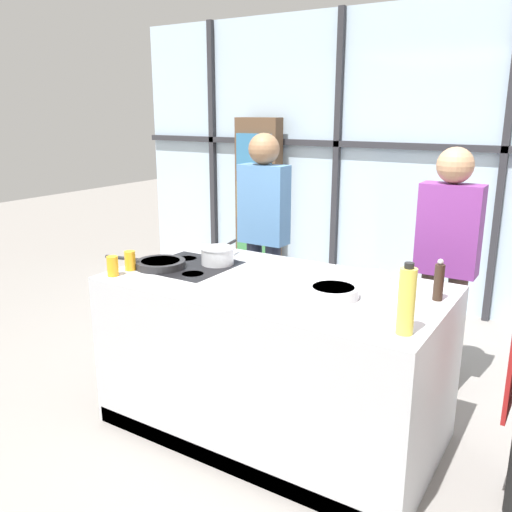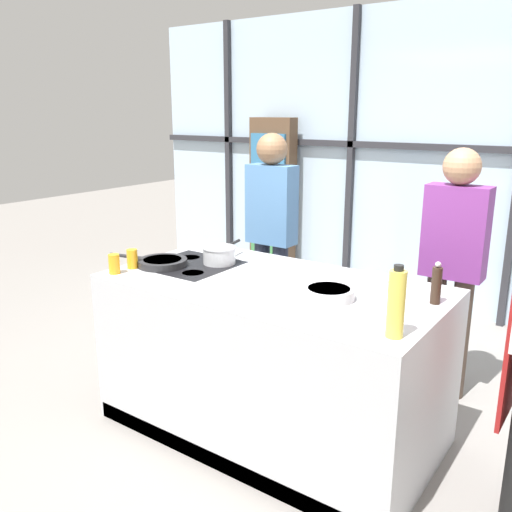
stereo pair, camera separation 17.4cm
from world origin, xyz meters
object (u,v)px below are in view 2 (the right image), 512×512
object	(u,v)px
frying_pan	(162,262)
spectator_center_left	(453,257)
juice_glass_near	(114,264)
mixing_bowl	(329,293)
saucepan	(220,254)
oil_bottle	(396,303)
spectator_far_left	(271,225)
juice_glass_far	(132,259)
pepper_grinder	(436,285)
white_plate	(370,277)

from	to	relation	value
frying_pan	spectator_center_left	bearing A→B (deg)	38.87
frying_pan	juice_glass_near	bearing A→B (deg)	-111.24
mixing_bowl	saucepan	bearing A→B (deg)	167.49
saucepan	oil_bottle	world-z (taller)	oil_bottle
spectator_far_left	juice_glass_far	size ratio (longest dim) A/B	14.51
spectator_far_left	pepper_grinder	distance (m)	1.78
mixing_bowl	oil_bottle	xyz separation A→B (m)	(0.46, -0.27, 0.12)
spectator_far_left	juice_glass_far	bearing A→B (deg)	83.51
juice_glass_far	spectator_far_left	bearing A→B (deg)	83.51
spectator_center_left	saucepan	world-z (taller)	spectator_center_left
mixing_bowl	oil_bottle	world-z (taller)	oil_bottle
spectator_center_left	mixing_bowl	world-z (taller)	spectator_center_left
white_plate	juice_glass_far	world-z (taller)	juice_glass_far
frying_pan	pepper_grinder	distance (m)	1.63
oil_bottle	juice_glass_near	world-z (taller)	oil_bottle
frying_pan	saucepan	distance (m)	0.36
spectator_far_left	juice_glass_near	distance (m)	1.45
saucepan	oil_bottle	xyz separation A→B (m)	(1.33, -0.46, 0.09)
white_plate	juice_glass_far	distance (m)	1.43
mixing_bowl	juice_glass_far	distance (m)	1.26
pepper_grinder	juice_glass_far	xyz separation A→B (m)	(-1.71, -0.44, -0.04)
frying_pan	juice_glass_far	bearing A→B (deg)	-128.00
frying_pan	juice_glass_far	distance (m)	0.18
oil_bottle	saucepan	bearing A→B (deg)	160.89
spectator_far_left	frying_pan	xyz separation A→B (m)	(-0.04, -1.16, -0.04)
saucepan	white_plate	size ratio (longest dim) A/B	1.58
frying_pan	juice_glass_far	size ratio (longest dim) A/B	4.62
mixing_bowl	pepper_grinder	xyz separation A→B (m)	(0.47, 0.24, 0.07)
white_plate	spectator_far_left	bearing A→B (deg)	149.74
white_plate	spectator_center_left	bearing A→B (deg)	67.23
juice_glass_far	white_plate	bearing A→B (deg)	26.81
juice_glass_far	mixing_bowl	bearing A→B (deg)	9.07
frying_pan	juice_glass_near	world-z (taller)	juice_glass_near
white_plate	pepper_grinder	bearing A→B (deg)	-24.80
spectator_far_left	frying_pan	distance (m)	1.16
spectator_far_left	white_plate	xyz separation A→B (m)	(1.12, -0.66, -0.05)
spectator_center_left	oil_bottle	world-z (taller)	spectator_center_left
saucepan	juice_glass_far	bearing A→B (deg)	-132.86
spectator_center_left	juice_glass_far	size ratio (longest dim) A/B	14.04
pepper_grinder	spectator_far_left	bearing A→B (deg)	151.20
spectator_far_left	spectator_center_left	world-z (taller)	spectator_far_left
spectator_far_left	spectator_center_left	size ratio (longest dim) A/B	1.03
spectator_center_left	white_plate	size ratio (longest dim) A/B	6.71
oil_bottle	juice_glass_near	distance (m)	1.70
juice_glass_near	juice_glass_far	size ratio (longest dim) A/B	1.00
oil_bottle	spectator_center_left	bearing A→B (deg)	96.17
juice_glass_near	white_plate	bearing A→B (deg)	31.61
spectator_center_left	frying_pan	world-z (taller)	spectator_center_left
spectator_far_left	spectator_center_left	xyz separation A→B (m)	(1.40, 0.00, -0.04)
spectator_far_left	juice_glass_far	world-z (taller)	spectator_far_left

